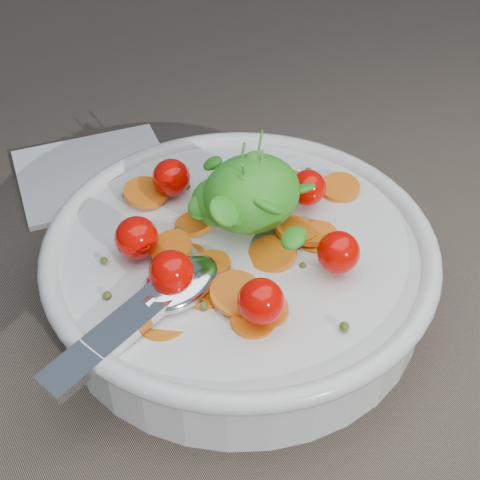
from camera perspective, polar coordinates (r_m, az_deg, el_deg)
ground at (r=0.52m, az=0.49°, el=-7.09°), size 6.00×6.00×0.00m
bowl at (r=0.52m, az=-0.04°, el=-1.94°), size 0.32×0.30×0.13m
napkin at (r=0.68m, az=-12.25°, el=5.64°), size 0.16×0.15×0.01m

